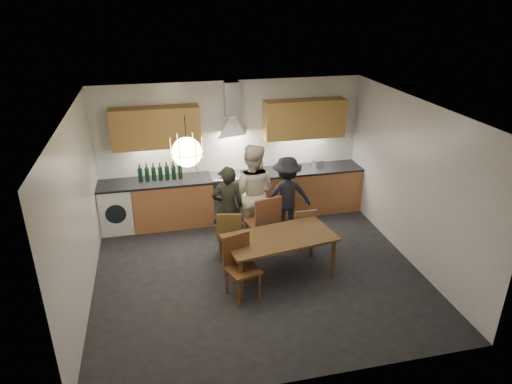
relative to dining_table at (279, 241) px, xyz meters
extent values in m
plane|color=black|center=(-0.29, 0.18, -0.62)|extent=(5.00, 5.00, 0.00)
cube|color=white|center=(-0.29, 2.43, 0.68)|extent=(5.00, 0.02, 2.60)
cube|color=white|center=(-0.29, -2.07, 0.68)|extent=(5.00, 0.02, 2.60)
cube|color=white|center=(-2.79, 0.18, 0.68)|extent=(0.02, 4.50, 2.60)
cube|color=white|center=(2.21, 0.18, 0.68)|extent=(0.02, 4.50, 2.60)
cube|color=white|center=(-0.29, 0.18, 1.98)|extent=(5.00, 4.50, 0.02)
cube|color=#C57E4B|center=(-1.47, 2.13, -0.19)|extent=(1.45, 0.60, 0.86)
cube|color=#C57E4B|center=(1.18, 2.13, -0.19)|extent=(2.05, 0.60, 0.86)
cube|color=white|center=(-2.49, 2.13, -0.19)|extent=(0.58, 0.58, 0.85)
cube|color=black|center=(-1.77, 2.13, 0.26)|extent=(2.05, 0.62, 0.04)
cube|color=black|center=(1.18, 2.13, 0.26)|extent=(2.05, 0.62, 0.04)
cube|color=silver|center=(-0.29, 2.13, -0.22)|extent=(0.90, 0.60, 0.80)
cube|color=black|center=(-0.29, 1.84, -0.24)|extent=(0.78, 0.02, 0.42)
cube|color=slate|center=(-0.29, 2.13, 0.22)|extent=(0.90, 0.60, 0.08)
cube|color=silver|center=(-0.29, 1.87, 0.28)|extent=(0.90, 0.08, 0.04)
cube|color=tan|center=(-1.67, 2.25, 1.24)|extent=(1.55, 0.35, 0.72)
cube|color=tan|center=(1.08, 2.25, 1.24)|extent=(1.55, 0.35, 0.72)
cube|color=silver|center=(-0.29, 2.30, 1.67)|extent=(0.26, 0.22, 0.62)
cylinder|color=black|center=(-1.29, 0.08, 1.73)|extent=(0.01, 0.01, 0.50)
sphere|color=#FFE0A5|center=(-1.29, 0.08, 1.48)|extent=(0.40, 0.40, 0.40)
torus|color=gold|center=(-1.29, 0.08, 1.48)|extent=(0.43, 0.43, 0.01)
cube|color=brown|center=(0.00, 0.00, 0.06)|extent=(1.76, 1.08, 0.04)
cylinder|color=brown|center=(-0.69, -0.45, -0.29)|extent=(0.06, 0.06, 0.66)
cylinder|color=brown|center=(-0.80, 0.21, -0.29)|extent=(0.06, 0.06, 0.66)
cylinder|color=brown|center=(0.80, -0.21, -0.29)|extent=(0.06, 0.06, 0.66)
cylinder|color=brown|center=(0.69, 0.45, -0.29)|extent=(0.06, 0.06, 0.66)
cube|color=brown|center=(-0.64, 0.71, -0.19)|extent=(0.47, 0.47, 0.04)
cube|color=brown|center=(-0.67, 0.53, 0.05)|extent=(0.40, 0.11, 0.44)
cylinder|color=brown|center=(-0.45, 0.84, -0.41)|extent=(0.03, 0.03, 0.41)
cylinder|color=brown|center=(-0.51, 0.52, -0.41)|extent=(0.03, 0.03, 0.41)
cylinder|color=brown|center=(-0.77, 0.90, -0.41)|extent=(0.03, 0.03, 0.41)
cylinder|color=brown|center=(-0.83, 0.58, -0.41)|extent=(0.03, 0.03, 0.41)
cube|color=brown|center=(-0.07, 0.83, -0.11)|extent=(0.57, 0.57, 0.04)
cube|color=brown|center=(-0.02, 0.63, 0.17)|extent=(0.47, 0.16, 0.51)
cylinder|color=brown|center=(0.07, 1.07, -0.37)|extent=(0.04, 0.04, 0.48)
cylinder|color=brown|center=(0.16, 0.70, -0.37)|extent=(0.04, 0.04, 0.48)
cylinder|color=brown|center=(-0.30, 0.97, -0.37)|extent=(0.04, 0.04, 0.48)
cylinder|color=brown|center=(-0.21, 0.60, -0.37)|extent=(0.04, 0.04, 0.48)
cube|color=brown|center=(0.59, 0.70, -0.23)|extent=(0.36, 0.36, 0.03)
cube|color=brown|center=(0.59, 0.54, -0.01)|extent=(0.36, 0.04, 0.40)
cylinder|color=brown|center=(0.74, 0.85, -0.43)|extent=(0.03, 0.03, 0.37)
cylinder|color=brown|center=(0.74, 0.56, -0.43)|extent=(0.03, 0.03, 0.37)
cylinder|color=brown|center=(0.45, 0.85, -0.43)|extent=(0.03, 0.03, 0.37)
cylinder|color=brown|center=(0.45, 0.56, -0.43)|extent=(0.03, 0.03, 0.37)
cube|color=#5A331A|center=(-0.64, -0.39, -0.16)|extent=(0.53, 0.53, 0.04)
cube|color=#5A331A|center=(-0.70, -0.21, 0.09)|extent=(0.41, 0.17, 0.46)
cylinder|color=#5A331A|center=(-0.75, -0.61, -0.40)|extent=(0.04, 0.04, 0.43)
cylinder|color=#5A331A|center=(-0.86, -0.28, -0.40)|extent=(0.04, 0.04, 0.43)
cylinder|color=#5A331A|center=(-0.43, -0.50, -0.40)|extent=(0.04, 0.04, 0.43)
cylinder|color=#5A331A|center=(-0.53, -0.17, -0.40)|extent=(0.04, 0.04, 0.43)
imported|color=black|center=(-0.61, 1.07, 0.12)|extent=(0.54, 0.35, 1.48)
imported|color=beige|center=(-0.14, 1.28, 0.26)|extent=(1.02, 0.91, 1.75)
imported|color=black|center=(0.51, 1.39, 0.10)|extent=(0.94, 0.56, 1.43)
imported|color=silver|center=(0.76, 2.04, 0.32)|extent=(0.38, 0.38, 0.07)
cylinder|color=silver|center=(1.37, 2.17, 0.36)|extent=(0.22, 0.22, 0.14)
camera|label=1|loc=(-1.67, -5.75, 3.45)|focal=32.00mm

